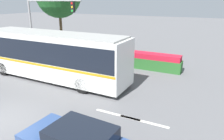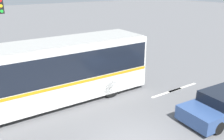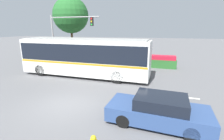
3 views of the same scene
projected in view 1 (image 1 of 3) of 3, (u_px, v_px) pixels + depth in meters
ground_plane at (1, 120)px, 10.08m from camera, size 140.00×140.00×0.00m
city_bus at (52, 53)px, 14.90m from camera, size 11.47×2.71×3.33m
traffic_light_pole at (44, 18)px, 19.48m from camera, size 6.04×0.24×5.66m
flowering_hedge at (122, 58)px, 18.55m from camera, size 10.19×1.06×1.33m
lane_stripe_near at (118, 115)px, 10.56m from camera, size 2.40×0.16×0.01m
lane_stripe_mid at (144, 121)px, 9.98m from camera, size 2.40×0.16×0.01m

